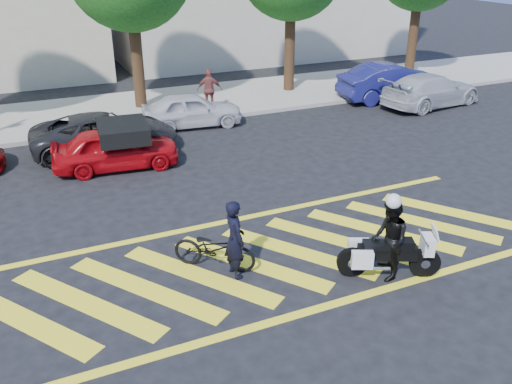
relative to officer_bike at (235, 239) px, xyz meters
name	(u,v)px	position (x,y,z in m)	size (l,w,h in m)	color
ground	(277,257)	(1.04, 0.26, -0.81)	(90.00, 90.00, 0.00)	black
sidewalk	(142,108)	(1.04, 12.26, -0.73)	(60.00, 5.00, 0.15)	#9E998E
crosswalk	(275,257)	(1.00, 0.26, -0.81)	(12.33, 4.00, 0.01)	yellow
officer_bike	(235,239)	(0.00, 0.00, 0.00)	(0.59, 0.39, 1.62)	black
bicycle	(214,248)	(-0.28, 0.41, -0.36)	(0.59, 1.71, 0.90)	black
police_motorcycle	(388,254)	(2.70, -1.26, -0.32)	(1.89, 1.13, 0.90)	black
officer_moto	(389,240)	(2.68, -1.27, 0.02)	(0.80, 0.63, 1.65)	black
red_convertible	(116,148)	(-1.01, 6.59, -0.20)	(1.44, 3.57, 1.22)	#B1080E
parked_mid_left	(105,133)	(-1.07, 8.06, -0.20)	(2.04, 4.41, 1.23)	black
parked_mid_right	(192,110)	(2.22, 9.46, -0.21)	(1.42, 3.53, 1.20)	silver
parked_right	(393,82)	(10.94, 9.46, -0.06)	(1.58, 4.53, 1.49)	navy
parked_far_right	(431,90)	(11.74, 8.06, -0.16)	(1.81, 4.45, 1.29)	#ADAFB5
pedestrian_right	(210,90)	(3.31, 10.60, 0.14)	(0.93, 0.39, 1.59)	brown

